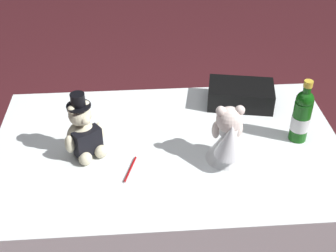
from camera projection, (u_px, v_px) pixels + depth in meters
reception_table at (168, 213)px, 2.05m from camera, size 1.41×0.88×0.79m
teddy_bear_groom at (84, 134)px, 1.72m from camera, size 0.16×0.16×0.27m
teddy_bear_bride at (228, 138)px, 1.68m from camera, size 0.16×0.19×0.24m
champagne_bottle at (302, 115)px, 1.79m from camera, size 0.07×0.07×0.27m
signing_pen at (130, 170)px, 1.69m from camera, size 0.05×0.14×0.01m
gift_case_black at (241, 95)px, 2.04m from camera, size 0.32×0.23×0.10m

